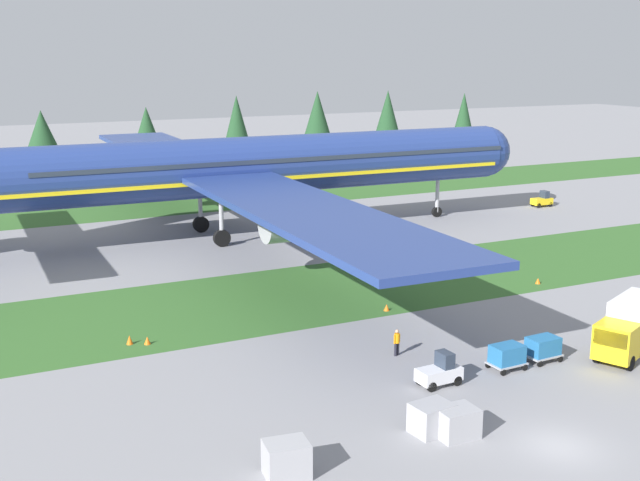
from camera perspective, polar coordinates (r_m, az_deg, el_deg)
name	(u,v)px	position (r m, az deg, el deg)	size (l,w,h in m)	color
ground_plane	(558,446)	(42.57, 16.43, -13.75)	(400.00, 400.00, 0.00)	gray
grass_strip_near	(307,293)	(65.02, -0.91, -3.71)	(320.00, 15.65, 0.01)	#336028
grass_strip_far	(162,204)	(104.78, -11.09, 2.54)	(320.00, 15.65, 0.01)	#336028
airliner	(228,167)	(83.61, -6.52, 5.17)	(69.53, 84.92, 20.62)	navy
baggage_tug	(440,372)	(47.91, 8.45, -9.14)	(2.65, 1.40, 1.97)	silver
cargo_dolly_lead	(507,355)	(50.87, 13.04, -7.87)	(2.26, 1.59, 1.55)	#A3A3A8
cargo_dolly_second	(543,347)	(52.75, 15.43, -7.24)	(2.26, 1.59, 1.55)	#A3A3A8
catering_truck	(631,325)	(55.21, 21.04, -5.60)	(7.29, 4.95, 3.58)	yellow
pushback_tractor	(542,200)	(104.81, 15.39, 2.76)	(2.63, 1.36, 1.97)	yellow
ground_crew_marshaller	(397,341)	(51.97, 5.44, -7.09)	(0.54, 0.36, 1.74)	black
uld_container_0	(287,459)	(38.08, -2.37, -15.15)	(2.00, 1.60, 1.66)	#A3A3A8
uld_container_1	(457,423)	(42.09, 9.61, -12.53)	(2.00, 1.60, 1.53)	#A3A3A8
uld_container_2	(432,418)	(42.31, 7.87, -12.30)	(2.00, 1.60, 1.56)	#A3A3A8
taxiway_marker_0	(147,340)	(55.07, -12.07, -6.90)	(0.44, 0.44, 0.53)	orange
taxiway_marker_1	(538,281)	(69.95, 15.11, -2.76)	(0.44, 0.44, 0.48)	orange
taxiway_marker_2	(130,340)	(55.32, -13.27, -6.82)	(0.44, 0.44, 0.61)	orange
taxiway_marker_3	(387,307)	(60.82, 4.72, -4.72)	(0.44, 0.44, 0.50)	orange
distant_tree_line	(94,124)	(143.27, -15.66, 7.90)	(154.58, 8.02, 11.64)	#4C3823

